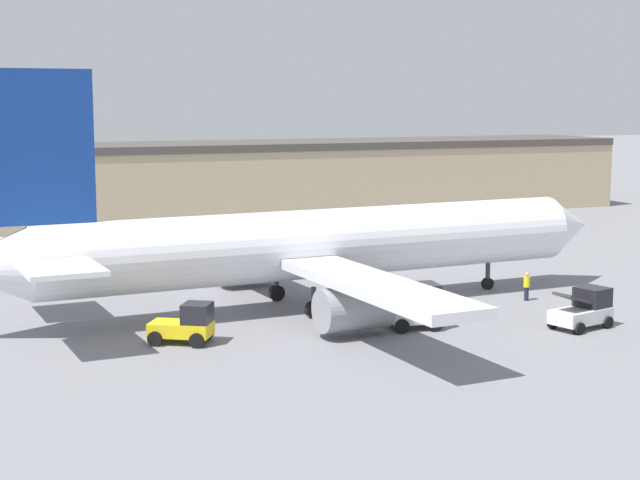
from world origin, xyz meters
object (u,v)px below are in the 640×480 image
ground_crew_worker (527,286)px  pushback_tug (186,325)px  belt_loader_truck (584,309)px  baggage_tug (417,308)px  airplane (303,245)px

ground_crew_worker → pushback_tug: 20.56m
ground_crew_worker → belt_loader_truck: bearing=-7.2°
baggage_tug → pushback_tug: 11.58m
ground_crew_worker → baggage_tug: 9.67m
airplane → pushback_tug: bearing=-150.2°
baggage_tug → belt_loader_truck: bearing=-13.1°
airplane → belt_loader_truck: size_ratio=11.09×
airplane → belt_loader_truck: airplane is taller
baggage_tug → ground_crew_worker: bearing=30.7°
pushback_tug → airplane: bearing=65.4°
ground_crew_worker → pushback_tug: bearing=-81.3°
ground_crew_worker → pushback_tug: pushback_tug is taller
airplane → belt_loader_truck: 15.16m
ground_crew_worker → belt_loader_truck: belt_loader_truck is taller
pushback_tug → baggage_tug: bearing=25.1°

